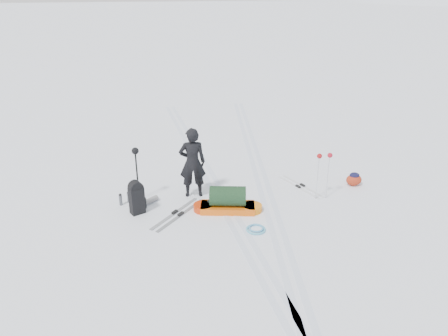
{
  "coord_description": "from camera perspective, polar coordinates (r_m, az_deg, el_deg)",
  "views": [
    {
      "loc": [
        -1.81,
        -9.38,
        5.11
      ],
      "look_at": [
        -0.0,
        -0.05,
        0.95
      ],
      "focal_mm": 35.0,
      "sensor_mm": 36.0,
      "label": 1
    }
  ],
  "objects": [
    {
      "name": "ground",
      "position": [
        10.83,
        -0.04,
        -4.5
      ],
      "size": [
        200.0,
        200.0,
        0.0
      ],
      "primitive_type": "plane",
      "color": "white",
      "rests_on": "ground"
    },
    {
      "name": "ski_tracks",
      "position": [
        11.71,
        2.09,
        -2.23
      ],
      "size": [
        3.38,
        17.97,
        0.01
      ],
      "color": "silver",
      "rests_on": "ground"
    },
    {
      "name": "skier",
      "position": [
        10.82,
        -4.15,
        0.7
      ],
      "size": [
        0.69,
        0.47,
        1.81
      ],
      "primitive_type": "imported",
      "rotation": [
        0.0,
        0.0,
        3.08
      ],
      "color": "black",
      "rests_on": "ground"
    },
    {
      "name": "ski_poles_black",
      "position": [
        10.69,
        -11.46,
        1.36
      ],
      "size": [
        0.17,
        0.21,
        1.4
      ],
      "rotation": [
        0.0,
        0.0,
        -0.4
      ],
      "color": "black",
      "rests_on": "ground"
    },
    {
      "name": "thermos_pair",
      "position": [
        10.99,
        -12.87,
        -3.89
      ],
      "size": [
        0.28,
        0.21,
        0.3
      ],
      "rotation": [
        0.0,
        0.0,
        -0.21
      ],
      "color": "#4E5055",
      "rests_on": "ground"
    },
    {
      "name": "rope_coil",
      "position": [
        9.73,
        4.19,
        -7.93
      ],
      "size": [
        0.49,
        0.49,
        0.05
      ],
      "rotation": [
        0.0,
        0.0,
        0.13
      ],
      "color": "#54AECC",
      "rests_on": "ground"
    },
    {
      "name": "stuff_sack",
      "position": [
        10.59,
        -1.4,
        -4.56
      ],
      "size": [
        0.36,
        0.28,
        0.22
      ],
      "rotation": [
        0.0,
        0.0,
        0.07
      ],
      "color": "black",
      "rests_on": "ground"
    },
    {
      "name": "pulk_sled",
      "position": [
        10.35,
        0.48,
        -4.43
      ],
      "size": [
        1.7,
        0.81,
        0.63
      ],
      "rotation": [
        0.0,
        0.0,
        -0.22
      ],
      "color": "#E25A0D",
      "rests_on": "ground"
    },
    {
      "name": "snow_hill_backdrop",
      "position": [
        135.57,
        20.02,
        -11.17
      ],
      "size": [
        359.5,
        192.0,
        162.45
      ],
      "color": "white",
      "rests_on": "ground"
    },
    {
      "name": "small_daypack",
      "position": [
        12.14,
        16.61,
        -1.4
      ],
      "size": [
        0.52,
        0.47,
        0.36
      ],
      "rotation": [
        0.0,
        0.0,
        -0.44
      ],
      "color": "maroon",
      "rests_on": "ground"
    },
    {
      "name": "expedition_rucksack",
      "position": [
        10.43,
        -11.13,
        -3.79
      ],
      "size": [
        0.71,
        0.8,
        0.83
      ],
      "rotation": [
        0.0,
        0.0,
        0.4
      ],
      "color": "black",
      "rests_on": "ground"
    },
    {
      "name": "touring_skis_white",
      "position": [
        11.77,
        9.93,
        -2.39
      ],
      "size": [
        0.8,
        1.55,
        0.06
      ],
      "rotation": [
        0.0,
        0.0,
        -1.19
      ],
      "color": "silver",
      "rests_on": "ground"
    },
    {
      "name": "ski_poles_silver",
      "position": [
        10.86,
        12.96,
        0.91
      ],
      "size": [
        0.39,
        0.13,
        1.22
      ],
      "rotation": [
        0.0,
        0.0,
        0.15
      ],
      "color": "silver",
      "rests_on": "ground"
    },
    {
      "name": "touring_skis_grey",
      "position": [
        10.36,
        -6.07,
        -5.97
      ],
      "size": [
        1.37,
        1.47,
        0.06
      ],
      "rotation": [
        0.0,
        0.0,
        0.83
      ],
      "color": "gray",
      "rests_on": "ground"
    }
  ]
}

